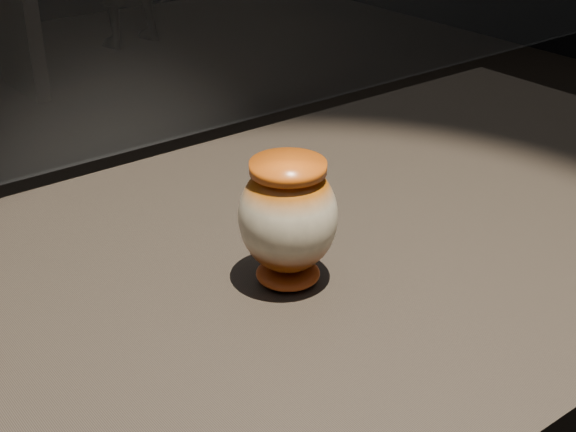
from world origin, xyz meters
The scene contains 1 object.
main_vase centered at (0.11, -0.04, 0.99)m, with size 0.14×0.14×0.16m.
Camera 1 is at (-0.40, -0.71, 1.42)m, focal length 50.00 mm.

